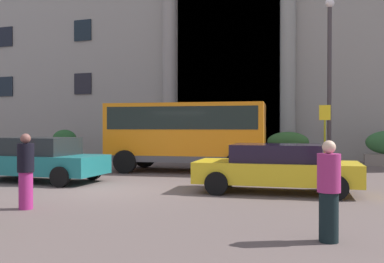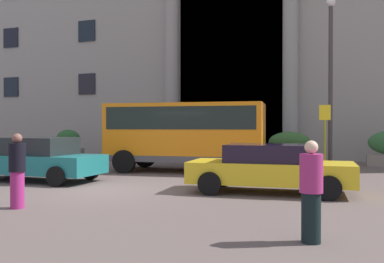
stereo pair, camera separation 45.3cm
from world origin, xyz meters
The scene contains 11 objects.
ground_plane centered at (0.00, 0.00, -0.06)m, with size 80.00×64.00×0.12m, color #5C4F4B.
orange_minibus centered at (0.42, 5.50, 1.63)m, with size 6.47×3.29×2.73m.
bus_stop_sign centered at (5.72, 7.10, 1.65)m, with size 0.44×0.08×2.68m.
hedge_planter_east centered at (-0.35, 10.26, 0.75)m, with size 1.91×0.91×1.55m.
hedge_planter_entrance_right centered at (-8.75, 10.20, 0.79)m, with size 1.62×0.96×1.64m.
hedge_planter_west centered at (3.95, 10.24, 0.75)m, with size 2.08×1.00×1.56m.
parked_coupe_end centered at (4.56, 1.12, 0.69)m, with size 4.52×2.22×1.32m.
white_taxi_kerbside centered at (-3.23, 0.96, 0.74)m, with size 4.51×2.08×1.45m.
pedestrian_child_trailing centered at (5.99, -3.67, 0.80)m, with size 0.36×0.36×1.60m.
pedestrian_woman_with_bag centered at (-0.35, -3.03, 0.83)m, with size 0.36×0.36×1.66m.
lamppost_plaza_centre centered at (5.87, 8.86, 4.33)m, with size 0.40×0.40×7.42m.
Camera 1 is at (6.06, -10.62, 1.81)m, focal length 39.53 mm.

